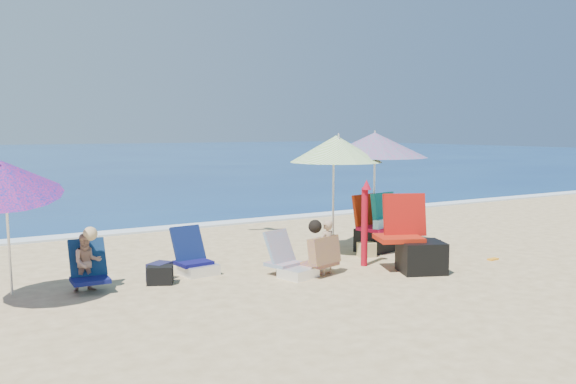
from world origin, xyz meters
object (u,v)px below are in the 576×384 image
chair_rainbow (291,264)px  umbrella_striped (336,149)px  umbrella_turquoise (375,145)px  person_center (324,248)px  camp_chair_left (416,249)px  person_left (88,262)px  furled_umbrella (365,219)px  umbrella_blue (1,176)px  chair_navy (195,262)px  camp_chair_right (375,230)px

chair_rainbow → umbrella_striped: bearing=31.0°
umbrella_turquoise → person_center: bearing=-148.7°
camp_chair_left → person_left: 4.47m
furled_umbrella → person_center: size_ratio=1.65×
umbrella_striped → chair_rainbow: (-1.35, -0.81, -1.55)m
chair_rainbow → umbrella_blue: bearing=172.9°
chair_rainbow → person_left: size_ratio=0.95×
umbrella_blue → furled_umbrella: 4.91m
furled_umbrella → umbrella_striped: bearing=85.1°
chair_rainbow → camp_chair_left: bearing=-22.8°
person_center → chair_navy: bearing=145.9°
chair_navy → person_left: size_ratio=0.80×
person_left → umbrella_blue: bearing=-167.0°
camp_chair_left → chair_navy: bearing=151.0°
chair_rainbow → person_center: 0.52m
umbrella_turquoise → camp_chair_left: bearing=-107.9°
chair_navy → umbrella_blue: bearing=-171.2°
umbrella_striped → chair_navy: 2.88m
camp_chair_left → chair_rainbow: bearing=157.2°
umbrella_striped → umbrella_blue: bearing=-175.7°
umbrella_turquoise → camp_chair_right: size_ratio=2.00×
camp_chair_left → person_center: 1.35m
camp_chair_right → person_left: 4.66m
person_left → camp_chair_right: bearing=0.4°
chair_navy → chair_rainbow: size_ratio=0.84×
chair_rainbow → camp_chair_left: size_ratio=0.71×
person_left → umbrella_striped: bearing=2.1°
umbrella_striped → chair_navy: (-2.42, 0.01, -1.55)m
camp_chair_left → camp_chair_right: (0.40, 1.39, 0.03)m
chair_navy → camp_chair_left: size_ratio=0.59×
umbrella_turquoise → umbrella_striped: (-0.84, -0.06, -0.05)m
furled_umbrella → camp_chair_left: size_ratio=1.18×
umbrella_striped → chair_rainbow: size_ratio=2.53×
umbrella_turquoise → person_left: 4.97m
person_center → camp_chair_right: bearing=28.3°
person_center → person_left: 3.13m
umbrella_striped → person_left: size_ratio=2.41×
umbrella_striped → chair_navy: umbrella_striped is taller
umbrella_turquoise → camp_chair_right: umbrella_turquoise is taller
furled_umbrella → person_center: 0.93m
furled_umbrella → chair_rainbow: bearing=178.7°
chair_navy → camp_chair_left: (2.75, -1.52, 0.16)m
camp_chair_right → umbrella_turquoise: bearing=58.2°
umbrella_turquoise → umbrella_blue: (-5.73, -0.43, -0.27)m
chair_navy → person_left: (-1.51, -0.16, 0.20)m
person_left → chair_rainbow: bearing=-14.4°
furled_umbrella → chair_rainbow: size_ratio=1.67×
camp_chair_right → person_left: (-4.66, -0.03, 0.01)m
furled_umbrella → person_left: (-3.86, 0.69, -0.34)m
camp_chair_left → furled_umbrella: bearing=120.7°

